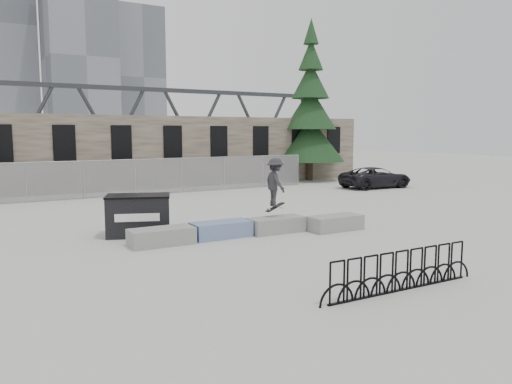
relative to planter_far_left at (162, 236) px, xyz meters
The scene contains 13 objects.
ground 2.99m from the planter_far_left, ahead, with size 120.00×120.00×0.00m, color #B1B1AC.
stone_wall 16.51m from the planter_far_left, 79.56° to the left, with size 36.00×2.58×4.50m.
chainlink_fence 12.76m from the planter_far_left, 76.51° to the left, with size 22.06×0.06×2.02m.
planter_far_left is the anchor object (origin of this frame).
planter_center_left 2.10m from the planter_far_left, ahead, with size 2.00×0.90×0.53m.
planter_center_right 4.15m from the planter_far_left, ahead, with size 2.00×0.90×0.53m.
planter_offset 6.24m from the planter_far_left, ahead, with size 2.00×0.90×0.53m.
dumpster 1.84m from the planter_far_left, 95.25° to the left, with size 2.43×1.96×1.39m.
bike_rack 7.64m from the planter_far_left, 66.84° to the right, with size 4.49×0.14×0.90m.
spruce_tree 22.59m from the planter_far_left, 41.45° to the left, with size 5.00×5.00×11.50m.
truss_bridge 56.53m from the planter_far_left, 76.70° to the left, with size 70.00×3.00×9.80m.
suv 19.23m from the planter_far_left, 26.30° to the left, with size 2.17×4.71×1.31m, color black.
skateboarder 4.51m from the planter_far_left, ahead, with size 0.79×1.16×1.89m.
Camera 1 is at (-8.18, -14.50, 3.50)m, focal length 35.00 mm.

